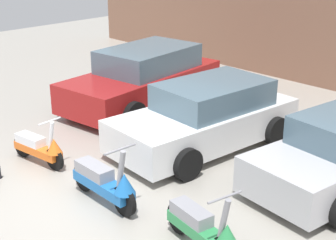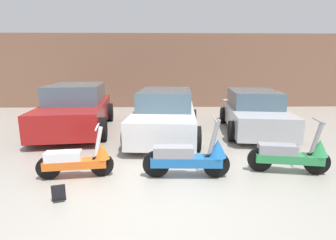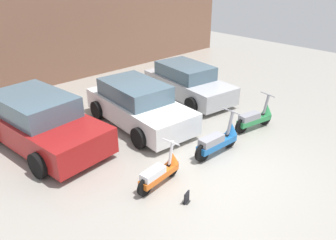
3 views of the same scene
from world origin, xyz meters
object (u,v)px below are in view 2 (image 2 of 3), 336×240
at_px(car_rear_right, 254,112).
at_px(car_rear_left, 77,108).
at_px(placard_near_left_scooter, 59,194).
at_px(car_rear_center, 165,114).
at_px(scooter_front_center, 292,154).
at_px(scooter_front_right, 190,157).
at_px(scooter_front_left, 79,160).

bearing_deg(car_rear_right, car_rear_left, -86.07).
distance_m(car_rear_right, placard_near_left_scooter, 6.13).
bearing_deg(car_rear_right, car_rear_center, -72.58).
distance_m(scooter_front_center, car_rear_right, 3.26).
relative_size(car_rear_left, placard_near_left_scooter, 16.93).
bearing_deg(car_rear_left, scooter_front_center, 48.88).
distance_m(scooter_front_right, car_rear_right, 4.11).
bearing_deg(scooter_front_left, car_rear_left, 100.39).
xyz_separation_m(scooter_front_left, car_rear_center, (1.62, 2.84, 0.29)).
bearing_deg(scooter_front_right, placard_near_left_scooter, -156.44).
bearing_deg(car_rear_center, placard_near_left_scooter, -19.79).
distance_m(car_rear_left, car_rear_right, 5.55).
relative_size(scooter_front_right, car_rear_right, 0.41).
bearing_deg(scooter_front_right, car_rear_left, 132.91).
height_order(scooter_front_center, car_rear_center, car_rear_center).
height_order(scooter_front_center, car_rear_left, car_rear_left).
relative_size(scooter_front_center, placard_near_left_scooter, 5.76).
xyz_separation_m(scooter_front_right, placard_near_left_scooter, (-2.09, -0.83, -0.28)).
xyz_separation_m(scooter_front_center, car_rear_center, (-2.40, 2.73, 0.26)).
height_order(scooter_front_left, car_rear_right, car_rear_right).
bearing_deg(car_rear_left, scooter_front_right, 34.27).
relative_size(car_rear_left, car_rear_center, 1.09).
bearing_deg(scooter_front_left, car_rear_center, 52.96).
xyz_separation_m(car_rear_center, placard_near_left_scooter, (-1.67, -3.71, -0.52)).
relative_size(scooter_front_left, car_rear_right, 0.36).
xyz_separation_m(car_rear_center, car_rear_right, (2.75, 0.50, -0.03)).
xyz_separation_m(scooter_front_left, placard_near_left_scooter, (-0.05, -0.87, -0.23)).
bearing_deg(car_rear_left, car_rear_center, 67.05).
relative_size(scooter_front_right, scooter_front_center, 1.07).
distance_m(scooter_front_left, car_rear_center, 3.29).
bearing_deg(placard_near_left_scooter, scooter_front_right, 21.73).
relative_size(scooter_front_left, placard_near_left_scooter, 5.29).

